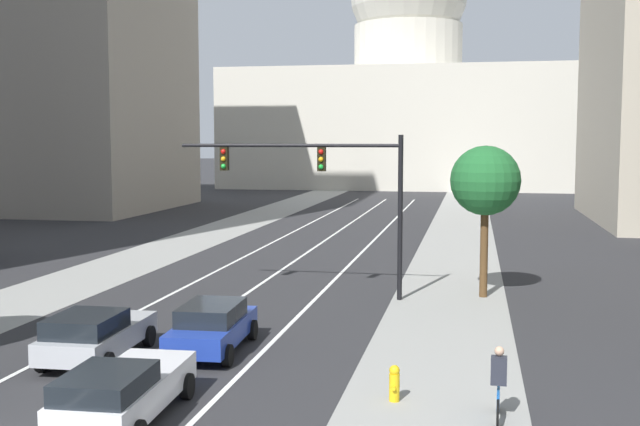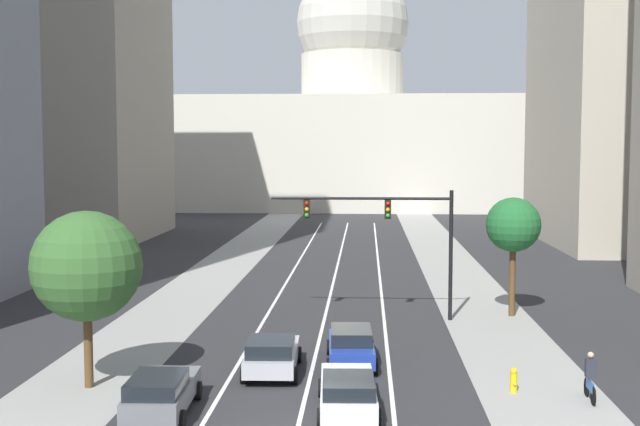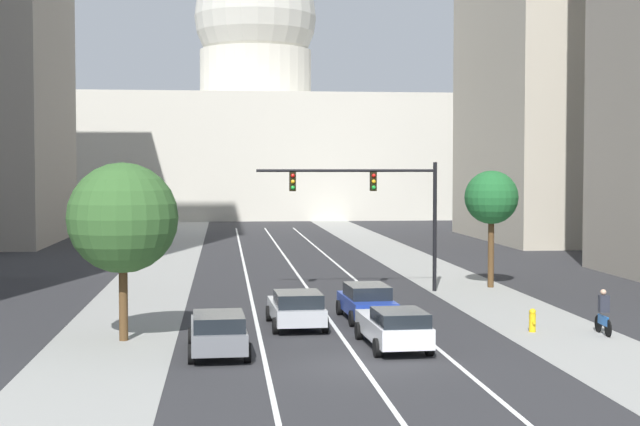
{
  "view_description": "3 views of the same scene",
  "coord_description": "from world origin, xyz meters",
  "px_view_note": "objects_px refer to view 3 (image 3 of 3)",
  "views": [
    {
      "loc": [
        9.19,
        -13.38,
        6.4
      ],
      "look_at": [
        0.96,
        28.38,
        2.39
      ],
      "focal_mm": 43.86,
      "sensor_mm": 36.0,
      "label": 1
    },
    {
      "loc": [
        2.1,
        -23.69,
        8.75
      ],
      "look_at": [
        -0.85,
        28.4,
        4.52
      ],
      "focal_mm": 45.98,
      "sensor_mm": 36.0,
      "label": 2
    },
    {
      "loc": [
        -4.33,
        -29.17,
        6.2
      ],
      "look_at": [
        1.27,
        25.07,
        3.67
      ],
      "focal_mm": 52.5,
      "sensor_mm": 36.0,
      "label": 3
    }
  ],
  "objects_px": {
    "traffic_signal_mast": "(378,197)",
    "car_white": "(394,327)",
    "car_blue": "(367,301)",
    "car_gray": "(218,332)",
    "car_silver": "(297,308)",
    "street_tree_near_right": "(491,198)",
    "street_tree_mid_left": "(123,218)",
    "capitol_building": "(256,129)",
    "fire_hydrant": "(532,320)",
    "cyclist": "(603,312)"
  },
  "relations": [
    {
      "from": "car_white",
      "to": "car_silver",
      "type": "height_order",
      "value": "car_silver"
    },
    {
      "from": "street_tree_near_right",
      "to": "traffic_signal_mast",
      "type": "bearing_deg",
      "value": -168.91
    },
    {
      "from": "capitol_building",
      "to": "fire_hydrant",
      "type": "xyz_separation_m",
      "value": [
        7.38,
        -90.67,
        -11.12
      ]
    },
    {
      "from": "fire_hydrant",
      "to": "cyclist",
      "type": "height_order",
      "value": "cyclist"
    },
    {
      "from": "capitol_building",
      "to": "car_silver",
      "type": "bearing_deg",
      "value": -90.97
    },
    {
      "from": "street_tree_near_right",
      "to": "street_tree_mid_left",
      "type": "relative_size",
      "value": 0.95
    },
    {
      "from": "car_gray",
      "to": "traffic_signal_mast",
      "type": "bearing_deg",
      "value": -29.29
    },
    {
      "from": "car_blue",
      "to": "street_tree_mid_left",
      "type": "xyz_separation_m",
      "value": [
        -9.48,
        -3.7,
        3.67
      ]
    },
    {
      "from": "capitol_building",
      "to": "car_white",
      "type": "distance_m",
      "value": 94.0
    },
    {
      "from": "car_gray",
      "to": "street_tree_mid_left",
      "type": "bearing_deg",
      "value": 46.98
    },
    {
      "from": "traffic_signal_mast",
      "to": "car_white",
      "type": "bearing_deg",
      "value": -97.19
    },
    {
      "from": "fire_hydrant",
      "to": "street_tree_mid_left",
      "type": "xyz_separation_m",
      "value": [
        -15.34,
        -0.22,
        3.99
      ]
    },
    {
      "from": "car_gray",
      "to": "cyclist",
      "type": "xyz_separation_m",
      "value": [
        14.37,
        2.36,
        0.06
      ]
    },
    {
      "from": "car_white",
      "to": "car_gray",
      "type": "relative_size",
      "value": 1.06
    },
    {
      "from": "traffic_signal_mast",
      "to": "car_blue",
      "type": "bearing_deg",
      "value": -102.22
    },
    {
      "from": "car_silver",
      "to": "car_blue",
      "type": "xyz_separation_m",
      "value": [
        3.02,
        1.56,
        0.01
      ]
    },
    {
      "from": "car_silver",
      "to": "traffic_signal_mast",
      "type": "height_order",
      "value": "traffic_signal_mast"
    },
    {
      "from": "street_tree_mid_left",
      "to": "car_silver",
      "type": "bearing_deg",
      "value": 18.39
    },
    {
      "from": "capitol_building",
      "to": "car_white",
      "type": "xyz_separation_m",
      "value": [
        1.53,
        -93.36,
        -10.82
      ]
    },
    {
      "from": "car_gray",
      "to": "street_tree_near_right",
      "type": "distance_m",
      "value": 22.21
    },
    {
      "from": "capitol_building",
      "to": "car_silver",
      "type": "relative_size",
      "value": 10.38
    },
    {
      "from": "car_gray",
      "to": "street_tree_mid_left",
      "type": "xyz_separation_m",
      "value": [
        -3.42,
        2.98,
        3.67
      ]
    },
    {
      "from": "car_white",
      "to": "car_silver",
      "type": "distance_m",
      "value": 5.52
    },
    {
      "from": "car_white",
      "to": "fire_hydrant",
      "type": "height_order",
      "value": "car_white"
    },
    {
      "from": "car_silver",
      "to": "traffic_signal_mast",
      "type": "xyz_separation_m",
      "value": [
        4.91,
        10.28,
        4.06
      ]
    },
    {
      "from": "capitol_building",
      "to": "street_tree_near_right",
      "type": "xyz_separation_m",
      "value": [
        9.66,
        -77.24,
        -6.88
      ]
    },
    {
      "from": "car_white",
      "to": "traffic_signal_mast",
      "type": "relative_size",
      "value": 0.53
    },
    {
      "from": "traffic_signal_mast",
      "to": "fire_hydrant",
      "type": "xyz_separation_m",
      "value": [
        3.97,
        -12.2,
        -4.37
      ]
    },
    {
      "from": "traffic_signal_mast",
      "to": "street_tree_near_right",
      "type": "relative_size",
      "value": 1.49
    },
    {
      "from": "car_silver",
      "to": "fire_hydrant",
      "type": "distance_m",
      "value": 9.1
    },
    {
      "from": "car_white",
      "to": "capitol_building",
      "type": "bearing_deg",
      "value": -1.64
    },
    {
      "from": "capitol_building",
      "to": "street_tree_near_right",
      "type": "bearing_deg",
      "value": -82.87
    },
    {
      "from": "car_silver",
      "to": "street_tree_near_right",
      "type": "bearing_deg",
      "value": -46.12
    },
    {
      "from": "capitol_building",
      "to": "car_gray",
      "type": "xyz_separation_m",
      "value": [
        -4.54,
        -93.87,
        -10.8
      ]
    },
    {
      "from": "car_gray",
      "to": "car_blue",
      "type": "bearing_deg",
      "value": -44.18
    },
    {
      "from": "car_white",
      "to": "street_tree_near_right",
      "type": "bearing_deg",
      "value": -29.34
    },
    {
      "from": "capitol_building",
      "to": "street_tree_mid_left",
      "type": "distance_m",
      "value": 91.52
    },
    {
      "from": "car_silver",
      "to": "street_tree_near_right",
      "type": "distance_m",
      "value": 16.5
    },
    {
      "from": "fire_hydrant",
      "to": "street_tree_mid_left",
      "type": "relative_size",
      "value": 0.14
    },
    {
      "from": "car_silver",
      "to": "capitol_building",
      "type": "bearing_deg",
      "value": -2.95
    },
    {
      "from": "street_tree_mid_left",
      "to": "car_blue",
      "type": "bearing_deg",
      "value": 21.35
    },
    {
      "from": "car_silver",
      "to": "car_blue",
      "type": "bearing_deg",
      "value": -64.71
    },
    {
      "from": "capitol_building",
      "to": "fire_hydrant",
      "type": "bearing_deg",
      "value": -85.35
    },
    {
      "from": "capitol_building",
      "to": "car_blue",
      "type": "distance_m",
      "value": 87.87
    },
    {
      "from": "street_tree_near_right",
      "to": "capitol_building",
      "type": "bearing_deg",
      "value": 97.13
    },
    {
      "from": "car_white",
      "to": "street_tree_mid_left",
      "type": "bearing_deg",
      "value": 72.82
    },
    {
      "from": "car_white",
      "to": "traffic_signal_mast",
      "type": "bearing_deg",
      "value": -9.76
    },
    {
      "from": "car_blue",
      "to": "traffic_signal_mast",
      "type": "distance_m",
      "value": 9.8
    },
    {
      "from": "capitol_building",
      "to": "traffic_signal_mast",
      "type": "bearing_deg",
      "value": -87.52
    },
    {
      "from": "capitol_building",
      "to": "car_gray",
      "type": "distance_m",
      "value": 94.6
    }
  ]
}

